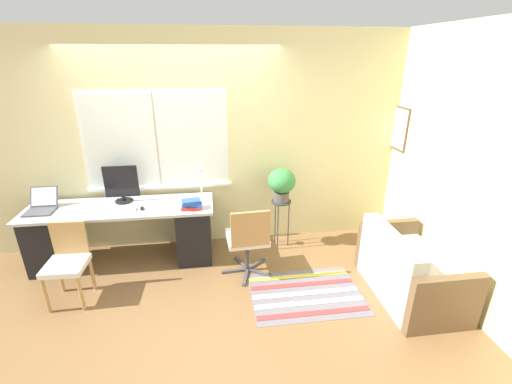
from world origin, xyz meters
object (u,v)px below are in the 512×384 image
Objects in this scene: monitor at (122,184)px; mouse at (142,208)px; couch_loveseat at (408,272)px; office_chair_swivel at (248,239)px; plant_stand at (281,207)px; desk_lamp at (201,177)px; desk_chair_wooden at (67,260)px; potted_plant at (282,183)px; keyboard at (121,211)px; book_stack at (192,204)px; laptop at (41,206)px.

mouse is (0.26, -0.28, -0.20)m from monitor.
couch_loveseat is (3.07, -1.23, -0.68)m from monitor.
office_chair_swivel reaches higher than plant_stand.
desk_chair_wooden is at bearing -152.19° from desk_lamp.
plant_stand is at bearing -90.00° from potted_plant.
potted_plant is (1.94, -0.07, -0.05)m from monitor.
couch_loveseat is (3.50, -0.42, -0.18)m from desk_chair_wooden.
mouse is 0.17× the size of desk_lamp.
office_chair_swivel reaches higher than keyboard.
plant_stand is at bearing 6.98° from mouse.
mouse is 0.30× the size of book_stack.
potted_plant is at bearing -133.66° from office_chair_swivel.
desk_chair_wooden is 2.48m from plant_stand.
keyboard is (0.91, -0.15, -0.04)m from laptop.
mouse is at bearing -46.83° from monitor.
mouse is (1.14, -0.14, -0.03)m from laptop.
potted_plant reaches higher than desk_chair_wooden.
monitor reaches higher than desk_lamp.
desk_lamp is (0.92, 0.20, 0.29)m from keyboard.
potted_plant is (2.82, 0.07, 0.12)m from laptop.
desk_chair_wooden is at bearing -117.63° from monitor.
mouse is 1.70m from potted_plant.
keyboard is at bearing -167.58° from desk_lamp.
mouse is 1.28m from office_chair_swivel.
monitor is at bearing 177.94° from plant_stand.
book_stack is 1.16m from plant_stand.
office_chair_swivel is 2.06× the size of potted_plant.
desk_lamp is at bearing 61.88° from couch_loveseat.
plant_stand is at bearing -2.06° from monitor.
desk_chair_wooden is at bearing 83.20° from couch_loveseat.
potted_plant is (1.91, 0.22, 0.16)m from keyboard.
book_stack is at bearing 22.89° from desk_chair_wooden.
monitor is 1.03× the size of desk_lamp.
keyboard is 0.23m from mouse.
monitor is 0.43m from mouse.
laptop is 1.15m from mouse.
desk_chair_wooden reaches higher than plant_stand.
potted_plant reaches higher than keyboard.
potted_plant reaches higher than plant_stand.
desk_lamp is at bearing -178.92° from potted_plant.
mouse is at bearing -21.34° from office_chair_swivel.
mouse is 0.09× the size of desk_chair_wooden.
monitor is 0.51× the size of office_chair_swivel.
keyboard is (0.03, -0.29, -0.21)m from monitor.
desk_chair_wooden is (-1.37, -0.72, -0.58)m from desk_lamp.
keyboard is at bearing -173.42° from potted_plant.
desk_lamp is 0.94m from office_chair_swivel.
plant_stand is (1.00, 0.02, -0.46)m from desk_lamp.
laptop is 2.40m from office_chair_swivel.
monitor is 0.91m from book_stack.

